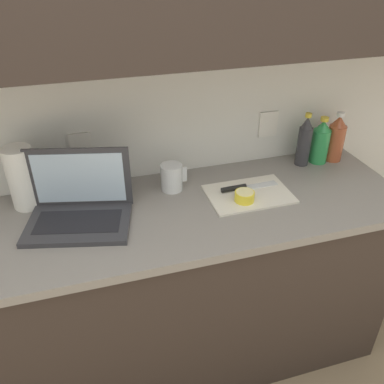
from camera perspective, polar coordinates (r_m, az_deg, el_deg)
The scene contains 12 objects.
ground_plane at distance 2.21m, azimuth -5.29°, elevation -22.31°, with size 12.00×12.00×0.00m, color #847056.
wall_back at distance 1.54m, azimuth -10.33°, elevation 22.98°, with size 5.20×0.38×2.60m.
counter_unit at distance 1.86m, azimuth -6.70°, elevation -14.19°, with size 2.17×0.61×0.88m.
laptop at distance 1.58m, azimuth -15.58°, elevation -1.70°, with size 0.43×0.33×0.26m.
cutting_board at distance 1.71m, azimuth 7.97°, elevation -0.28°, with size 0.34×0.24×0.01m, color silver.
knife at distance 1.72m, azimuth 6.76°, elevation 0.63°, with size 0.26×0.04×0.02m.
lemon_half_cut at distance 1.64m, azimuth 7.38°, elevation -0.59°, with size 0.08×0.08×0.04m.
bottle_green_soda at distance 1.95m, azimuth 15.50°, elevation 6.84°, with size 0.06×0.06×0.25m.
bottle_oil_tall at distance 2.00m, azimuth 17.59°, elevation 6.71°, with size 0.08×0.08×0.22m.
bottle_water_clear at distance 2.04m, azimuth 19.54°, elevation 7.07°, with size 0.08×0.08×0.24m.
measuring_cup at distance 1.71m, azimuth -2.85°, elevation 2.08°, with size 0.11×0.09×0.11m.
paper_towel_roll at distance 1.69m, azimuth -22.71°, elevation 1.85°, with size 0.11×0.11×0.25m.
Camera 1 is at (-0.18, -1.28, 1.79)m, focal length 38.00 mm.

